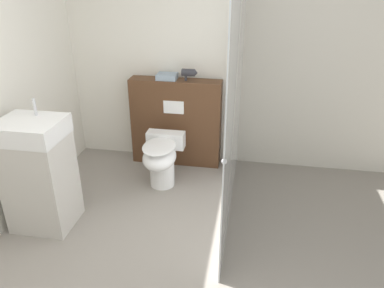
# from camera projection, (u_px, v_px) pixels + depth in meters

# --- Properties ---
(wall_back) EXTENTS (8.00, 0.06, 2.50)m
(wall_back) POSITION_uv_depth(u_px,v_px,m) (197.00, 51.00, 3.93)
(wall_back) COLOR silver
(wall_back) RESTS_ON ground_plane
(partition_panel) EXTENTS (0.99, 0.21, 0.97)m
(partition_panel) POSITION_uv_depth(u_px,v_px,m) (176.00, 122.00, 4.15)
(partition_panel) COLOR #51331E
(partition_panel) RESTS_ON ground_plane
(shower_glass) EXTENTS (0.04, 1.90, 2.03)m
(shower_glass) POSITION_uv_depth(u_px,v_px,m) (235.00, 105.00, 3.09)
(shower_glass) COLOR silver
(shower_glass) RESTS_ON ground_plane
(toilet) EXTENTS (0.39, 0.57, 0.51)m
(toilet) POSITION_uv_depth(u_px,v_px,m) (161.00, 158.00, 3.75)
(toilet) COLOR white
(toilet) RESTS_ON ground_plane
(sink_vanity) EXTENTS (0.50, 0.43, 1.11)m
(sink_vanity) POSITION_uv_depth(u_px,v_px,m) (39.00, 174.00, 3.11)
(sink_vanity) COLOR beige
(sink_vanity) RESTS_ON ground_plane
(hair_drier) EXTENTS (0.17, 0.08, 0.13)m
(hair_drier) POSITION_uv_depth(u_px,v_px,m) (189.00, 73.00, 3.86)
(hair_drier) COLOR #2D2D33
(hair_drier) RESTS_ON partition_panel
(folded_towel) EXTENTS (0.21, 0.17, 0.06)m
(folded_towel) POSITION_uv_depth(u_px,v_px,m) (167.00, 76.00, 3.94)
(folded_towel) COLOR #8C9EAD
(folded_towel) RESTS_ON partition_panel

